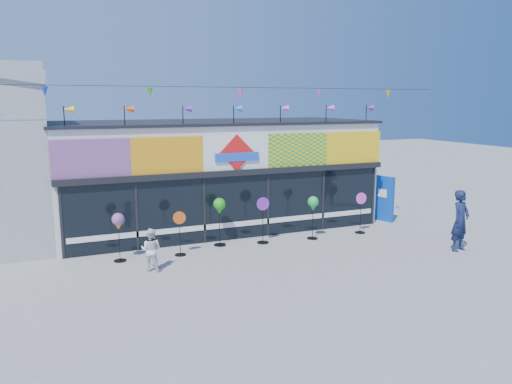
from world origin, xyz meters
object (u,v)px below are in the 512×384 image
spinner_0 (118,223)px  adult_man (460,221)px  spinner_4 (313,205)px  child (151,250)px  blue_sign (384,198)px  spinner_3 (263,219)px  spinner_2 (219,208)px  spinner_5 (361,212)px  spinner_1 (180,232)px

spinner_0 → adult_man: size_ratio=0.75×
spinner_4 → child: size_ratio=1.23×
adult_man → child: (-9.72, 1.96, -0.38)m
blue_sign → adult_man: size_ratio=0.92×
blue_sign → adult_man: adult_man is taller
spinner_3 → spinner_4: 1.90m
spinner_2 → spinner_3: 1.57m
child → spinner_3: bearing=-130.9°
spinner_0 → spinner_4: (6.71, -0.08, 0.03)m
spinner_3 → adult_man: adult_man is taller
spinner_4 → spinner_5: (2.04, 0.01, -0.43)m
spinner_2 → adult_man: 7.94m
spinner_2 → spinner_5: size_ratio=1.08×
spinner_4 → spinner_2: bearing=171.3°
spinner_0 → spinner_4: spinner_4 is taller
spinner_1 → spinner_4: (4.85, 0.06, 0.48)m
spinner_1 → adult_man: size_ratio=0.71×
spinner_0 → spinner_1: (1.86, -0.14, -0.46)m
spinner_2 → child: 3.22m
spinner_5 → child: spinner_5 is taller
blue_sign → spinner_2: bearing=169.0°
spinner_5 → child: (-8.02, -1.18, -0.18)m
spinner_4 → adult_man: bearing=-39.9°
spinner_4 → spinner_3: bearing=173.9°
spinner_0 → spinner_4: bearing=-0.7°
spinner_1 → child: (-1.14, -1.11, -0.13)m
spinner_2 → spinner_5: spinner_2 is taller
blue_sign → spinner_1: bearing=171.6°
blue_sign → spinner_2: size_ratio=1.12×
spinner_4 → spinner_5: bearing=0.3°
adult_man → child: 9.92m
spinner_1 → spinner_3: (2.99, 0.26, 0.10)m
spinner_0 → adult_man: (10.44, -3.21, -0.21)m
spinner_1 → adult_man: 9.12m
spinner_5 → adult_man: bearing=-61.6°
spinner_1 → child: spinner_1 is taller
adult_man → spinner_3: bearing=133.7°
spinner_3 → adult_man: 6.50m
spinner_4 → child: (-5.98, -1.17, -0.61)m
spinner_0 → adult_man: adult_man is taller
child → spinner_1: bearing=-104.8°
spinner_2 → spinner_4: 3.36m
blue_sign → spinner_0: size_ratio=1.22×
adult_man → blue_sign: bearing=70.5°
spinner_2 → spinner_5: (5.36, -0.49, -0.51)m
child → blue_sign: bearing=-135.4°
spinner_5 → child: size_ratio=1.22×
spinner_2 → spinner_3: (1.47, -0.31, -0.47)m
blue_sign → spinner_3: (-5.89, -1.10, -0.08)m
spinner_5 → spinner_0: bearing=179.5°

